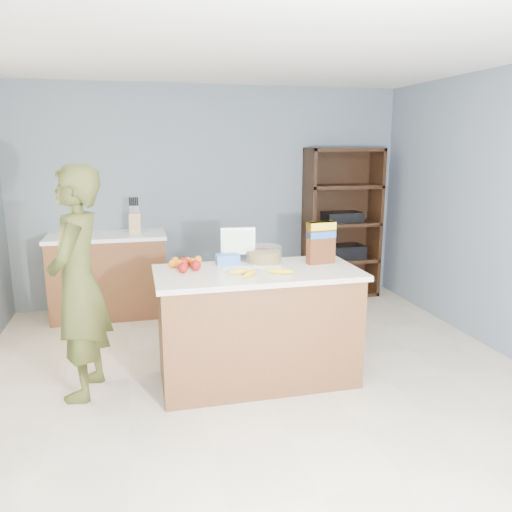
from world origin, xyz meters
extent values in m
cube|color=beige|center=(0.00, 0.00, 0.00)|extent=(4.50, 5.00, 0.02)
cube|color=slate|center=(0.00, 2.50, 1.25)|extent=(4.50, 0.02, 2.50)
cube|color=white|center=(0.00, 0.00, 2.50)|extent=(4.50, 5.00, 0.02)
cube|color=brown|center=(0.00, 0.30, 0.43)|extent=(1.50, 0.70, 0.86)
cube|color=silver|center=(0.00, 0.30, 0.88)|extent=(1.56, 0.76, 0.04)
cube|color=black|center=(0.00, 0.30, 0.05)|extent=(1.46, 0.66, 0.10)
cube|color=brown|center=(-1.20, 2.20, 0.43)|extent=(1.20, 0.60, 0.86)
cube|color=white|center=(-1.20, 2.20, 0.88)|extent=(1.24, 0.62, 0.04)
cube|color=black|center=(1.55, 2.48, 0.90)|extent=(0.90, 0.04, 1.80)
cube|color=black|center=(1.12, 2.30, 0.90)|extent=(0.04, 0.40, 1.80)
cube|color=black|center=(1.98, 2.30, 0.90)|extent=(0.04, 0.40, 1.80)
cube|color=black|center=(1.55, 2.30, 0.02)|extent=(0.90, 0.40, 0.04)
cube|color=black|center=(1.55, 2.30, 0.45)|extent=(0.90, 0.40, 0.04)
cube|color=black|center=(1.55, 2.30, 0.90)|extent=(0.90, 0.40, 0.04)
cube|color=black|center=(1.55, 2.30, 1.35)|extent=(0.90, 0.40, 0.04)
cube|color=black|center=(1.55, 2.30, 1.78)|extent=(0.90, 0.40, 0.04)
cube|color=black|center=(1.55, 2.30, 0.55)|extent=(0.55, 0.32, 0.16)
cube|color=black|center=(1.55, 2.30, 0.98)|extent=(0.45, 0.30, 0.12)
imported|color=#42471C|center=(-1.32, 0.40, 0.85)|extent=(0.52, 0.69, 1.71)
cube|color=tan|center=(-0.90, 2.18, 1.01)|extent=(0.12, 0.10, 0.22)
cylinder|color=black|center=(-0.94, 2.18, 1.17)|extent=(0.02, 0.02, 0.09)
cylinder|color=black|center=(-0.92, 2.18, 1.17)|extent=(0.02, 0.02, 0.09)
cylinder|color=black|center=(-0.90, 2.18, 1.17)|extent=(0.02, 0.02, 0.09)
cylinder|color=black|center=(-0.88, 2.18, 1.17)|extent=(0.02, 0.02, 0.09)
cylinder|color=black|center=(-0.86, 2.18, 1.17)|extent=(0.02, 0.02, 0.09)
cube|color=white|center=(-0.14, 0.40, 0.90)|extent=(0.23, 0.12, 0.00)
cube|color=white|center=(0.09, 0.38, 0.90)|extent=(0.25, 0.19, 0.00)
ellipsoid|color=yellow|center=(-0.15, 0.21, 0.92)|extent=(0.18, 0.04, 0.04)
ellipsoid|color=yellow|center=(-0.10, 0.13, 0.92)|extent=(0.15, 0.16, 0.04)
ellipsoid|color=yellow|center=(0.15, 0.16, 0.92)|extent=(0.17, 0.13, 0.04)
ellipsoid|color=yellow|center=(0.12, 0.15, 0.92)|extent=(0.18, 0.12, 0.04)
sphere|color=maroon|center=(-0.54, 0.52, 0.94)|extent=(0.08, 0.08, 0.08)
sphere|color=maroon|center=(-0.46, 0.40, 0.94)|extent=(0.08, 0.08, 0.08)
sphere|color=maroon|center=(-0.56, 0.35, 0.94)|extent=(0.08, 0.08, 0.08)
sphere|color=orange|center=(-0.58, 0.51, 0.93)|extent=(0.07, 0.07, 0.07)
sphere|color=orange|center=(-0.59, 0.62, 0.93)|extent=(0.07, 0.07, 0.07)
sphere|color=orange|center=(-0.46, 0.49, 0.93)|extent=(0.07, 0.07, 0.07)
sphere|color=orange|center=(-0.50, 0.58, 0.93)|extent=(0.07, 0.07, 0.07)
sphere|color=orange|center=(-0.62, 0.52, 0.93)|extent=(0.07, 0.07, 0.07)
sphere|color=orange|center=(-0.56, 0.49, 0.93)|extent=(0.07, 0.07, 0.07)
sphere|color=orange|center=(-0.42, 0.62, 0.93)|extent=(0.07, 0.07, 0.07)
sphere|color=orange|center=(-0.47, 0.55, 0.93)|extent=(0.07, 0.07, 0.07)
cube|color=blue|center=(-0.19, 0.55, 0.94)|extent=(0.18, 0.12, 0.08)
cylinder|color=#267219|center=(0.12, 0.55, 0.95)|extent=(0.27, 0.27, 0.09)
cylinder|color=white|center=(0.12, 0.55, 0.97)|extent=(0.30, 0.30, 0.13)
cylinder|color=silver|center=(-0.09, 0.62, 0.91)|extent=(0.12, 0.12, 0.01)
cylinder|color=silver|center=(-0.09, 0.62, 0.94)|extent=(0.02, 0.02, 0.05)
cube|color=silver|center=(-0.09, 0.62, 1.07)|extent=(0.28, 0.07, 0.22)
cube|color=yellow|center=(-0.09, 0.60, 1.07)|extent=(0.24, 0.03, 0.18)
cube|color=#592B14|center=(0.55, 0.40, 1.07)|extent=(0.23, 0.11, 0.34)
cube|color=yellow|center=(0.55, 0.40, 1.21)|extent=(0.23, 0.11, 0.06)
cube|color=blue|center=(0.55, 0.40, 1.14)|extent=(0.23, 0.11, 0.05)
camera|label=1|loc=(-0.88, -3.29, 1.84)|focal=35.00mm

